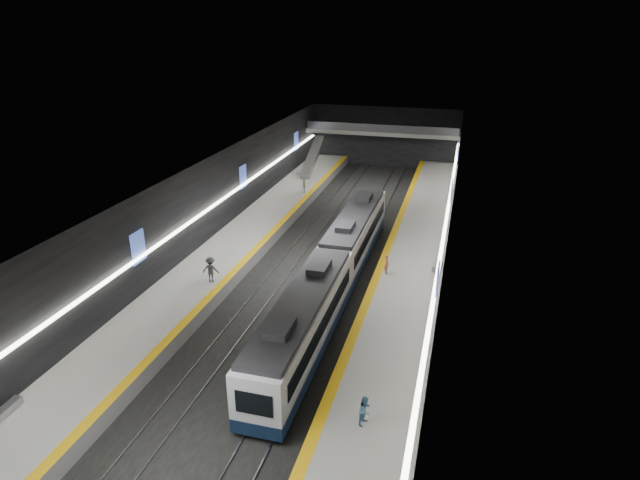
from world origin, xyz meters
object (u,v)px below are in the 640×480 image
(passenger_right_a, at_px, (387,264))
(passenger_right_b, at_px, (365,411))
(bench_right_far, at_px, (437,265))
(train, at_px, (333,270))
(passenger_left_b, at_px, (211,270))
(bench_left_near, at_px, (7,409))
(passenger_left_a, at_px, (304,186))
(escalator, at_px, (313,157))
(bench_left_far, at_px, (302,172))

(passenger_right_a, height_order, passenger_right_b, passenger_right_a)
(bench_right_far, bearing_deg, train, -140.64)
(bench_right_far, height_order, passenger_left_b, passenger_left_b)
(train, relative_size, passenger_right_a, 19.60)
(bench_left_near, height_order, passenger_left_a, passenger_left_a)
(escalator, bearing_deg, passenger_left_b, -87.57)
(bench_left_far, bearing_deg, bench_left_near, -76.48)
(bench_right_far, relative_size, passenger_right_b, 1.18)
(passenger_right_a, bearing_deg, escalator, 4.17)
(passenger_right_a, bearing_deg, bench_right_far, -83.53)
(passenger_right_a, height_order, passenger_left_a, passenger_left_a)
(passenger_right_b, distance_m, passenger_left_b, 17.88)
(bench_right_far, bearing_deg, passenger_right_b, -92.18)
(bench_right_far, height_order, passenger_right_b, passenger_right_b)
(bench_left_far, height_order, passenger_left_a, passenger_left_a)
(passenger_left_a, bearing_deg, passenger_right_b, 9.02)
(train, distance_m, escalator, 31.00)
(train, xyz_separation_m, escalator, (-10.00, 29.34, 0.70))
(bench_right_far, bearing_deg, bench_left_far, 132.27)
(passenger_right_b, height_order, passenger_left_b, passenger_left_b)
(escalator, height_order, passenger_right_b, escalator)
(bench_right_far, bearing_deg, passenger_left_b, -152.60)
(bench_left_far, distance_m, passenger_right_b, 44.27)
(passenger_left_b, bearing_deg, bench_right_far, -164.71)
(bench_right_far, distance_m, passenger_right_a, 4.14)
(bench_left_far, distance_m, passenger_left_a, 7.76)
(bench_left_far, xyz_separation_m, bench_right_far, (17.98, -23.00, 0.01))
(passenger_left_b, bearing_deg, passenger_right_a, -166.62)
(bench_left_far, distance_m, bench_right_far, 29.20)
(train, bearing_deg, passenger_right_a, 40.55)
(bench_right_far, bearing_deg, escalator, 129.04)
(passenger_right_b, relative_size, passenger_left_b, 0.79)
(bench_left_far, relative_size, bench_right_far, 0.96)
(passenger_right_b, distance_m, passenger_left_a, 36.54)
(passenger_right_a, distance_m, passenger_left_a, 21.30)
(passenger_left_a, bearing_deg, bench_left_near, -17.79)
(passenger_left_a, relative_size, passenger_left_b, 0.83)
(bench_right_far, bearing_deg, bench_left_near, -126.30)
(bench_left_near, bearing_deg, passenger_right_a, 50.81)
(escalator, bearing_deg, bench_left_near, -92.46)
(passenger_right_a, bearing_deg, bench_left_far, 7.24)
(bench_left_near, xyz_separation_m, passenger_left_b, (3.32, 15.49, 0.75))
(train, height_order, bench_left_near, train)
(bench_left_near, bearing_deg, bench_left_far, 86.88)
(train, relative_size, bench_left_near, 18.14)
(train, height_order, passenger_right_a, train)
(passenger_right_a, bearing_deg, passenger_left_a, 11.07)
(train, distance_m, passenger_right_b, 14.28)
(passenger_right_a, xyz_separation_m, passenger_left_b, (-12.08, -4.70, 0.19))
(train, xyz_separation_m, passenger_left_a, (-8.44, 20.61, -0.40))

